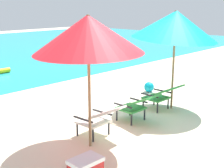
% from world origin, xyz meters
% --- Properties ---
extents(ground_plane, '(40.00, 40.00, 0.00)m').
position_xyz_m(ground_plane, '(0.00, 4.00, 0.00)').
color(ground_plane, beige).
extents(lounge_chair_left, '(0.57, 0.90, 0.68)m').
position_xyz_m(lounge_chair_left, '(-1.03, -0.38, 0.40)').
color(lounge_chair_left, silver).
rests_on(lounge_chair_left, ground_plane).
extents(lounge_chair_center, '(0.56, 0.88, 0.68)m').
position_xyz_m(lounge_chair_center, '(0.08, -0.40, 0.40)').
color(lounge_chair_center, '#338E3D').
rests_on(lounge_chair_center, ground_plane).
extents(lounge_chair_right, '(0.56, 0.88, 0.68)m').
position_xyz_m(lounge_chair_right, '(1.08, -0.36, 0.40)').
color(lounge_chair_right, '#338E3D').
rests_on(lounge_chair_right, ground_plane).
extents(beach_umbrella_left, '(1.94, 1.93, 2.32)m').
position_xyz_m(beach_umbrella_left, '(-1.39, -0.51, 1.98)').
color(beach_umbrella_left, olive).
rests_on(beach_umbrella_left, ground_plane).
extents(beach_umbrella_right, '(2.17, 2.21, 2.41)m').
position_xyz_m(beach_umbrella_right, '(1.40, -0.43, 2.01)').
color(beach_umbrella_right, olive).
rests_on(beach_umbrella_right, ground_plane).
extents(beach_ball, '(0.29, 0.29, 0.29)m').
position_xyz_m(beach_ball, '(2.20, 0.84, 0.15)').
color(beach_ball, '#0A93AD').
rests_on(beach_ball, ground_plane).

